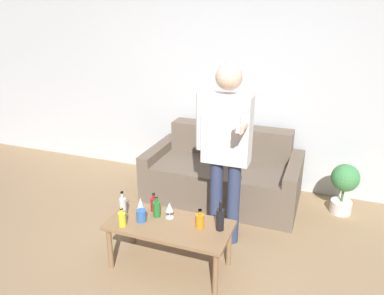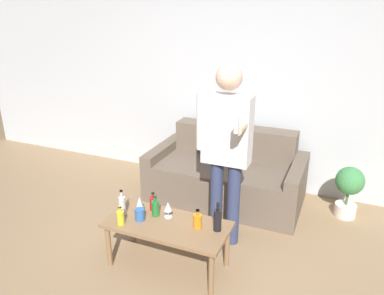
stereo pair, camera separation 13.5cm
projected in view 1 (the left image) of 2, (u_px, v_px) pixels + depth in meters
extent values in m
cube|color=silver|center=(233.00, 75.00, 4.42)|extent=(8.00, 0.06, 2.70)
cube|color=#6B5B4C|center=(219.00, 186.00, 4.20)|extent=(1.43, 0.65, 0.45)
cube|color=#6B5B4C|center=(230.00, 157.00, 4.53)|extent=(1.43, 0.25, 0.80)
cube|color=#6B5B4C|center=(160.00, 167.00, 4.55)|extent=(0.14, 0.91, 0.56)
cube|color=#6B5B4C|center=(293.00, 188.00, 4.03)|extent=(0.14, 0.91, 0.56)
cube|color=#8E6B47|center=(169.00, 225.00, 3.11)|extent=(1.03, 0.49, 0.03)
cylinder|color=#8E6B47|center=(110.00, 248.00, 3.16)|extent=(0.04, 0.04, 0.39)
cylinder|color=#8E6B47|center=(215.00, 274.00, 2.86)|extent=(0.04, 0.04, 0.39)
cylinder|color=#8E6B47|center=(133.00, 224.00, 3.51)|extent=(0.04, 0.04, 0.39)
cylinder|color=#8E6B47|center=(229.00, 245.00, 3.20)|extent=(0.04, 0.04, 0.39)
cylinder|color=silver|center=(123.00, 207.00, 3.19)|extent=(0.06, 0.06, 0.17)
cylinder|color=silver|center=(122.00, 195.00, 3.15)|extent=(0.02, 0.02, 0.06)
cylinder|color=black|center=(122.00, 193.00, 3.14)|extent=(0.03, 0.03, 0.01)
cylinder|color=yellow|center=(122.00, 219.00, 3.05)|extent=(0.06, 0.06, 0.12)
cylinder|color=yellow|center=(121.00, 210.00, 3.02)|extent=(0.02, 0.02, 0.05)
cylinder|color=black|center=(121.00, 209.00, 3.02)|extent=(0.03, 0.03, 0.01)
cylinder|color=orange|center=(200.00, 221.00, 3.04)|extent=(0.07, 0.07, 0.12)
cylinder|color=orange|center=(200.00, 212.00, 3.01)|extent=(0.03, 0.03, 0.05)
cylinder|color=black|center=(200.00, 210.00, 3.00)|extent=(0.03, 0.03, 0.01)
cylinder|color=#B21E1E|center=(154.00, 204.00, 3.28)|extent=(0.06, 0.06, 0.12)
cylinder|color=#B21E1E|center=(154.00, 196.00, 3.25)|extent=(0.02, 0.02, 0.05)
cylinder|color=black|center=(154.00, 194.00, 3.24)|extent=(0.03, 0.03, 0.01)
cylinder|color=black|center=(220.00, 220.00, 2.99)|extent=(0.07, 0.07, 0.18)
cylinder|color=black|center=(221.00, 206.00, 2.95)|extent=(0.02, 0.02, 0.07)
cylinder|color=black|center=(221.00, 203.00, 2.94)|extent=(0.03, 0.03, 0.01)
cylinder|color=#23752D|center=(157.00, 209.00, 3.19)|extent=(0.06, 0.06, 0.14)
cylinder|color=#23752D|center=(156.00, 199.00, 3.15)|extent=(0.02, 0.02, 0.05)
cylinder|color=black|center=(156.00, 197.00, 3.15)|extent=(0.03, 0.03, 0.01)
cylinder|color=silver|center=(170.00, 217.00, 3.19)|extent=(0.07, 0.07, 0.01)
cylinder|color=silver|center=(170.00, 214.00, 3.18)|extent=(0.01, 0.01, 0.06)
cone|color=silver|center=(169.00, 207.00, 3.15)|extent=(0.07, 0.07, 0.08)
cylinder|color=silver|center=(141.00, 215.00, 3.23)|extent=(0.06, 0.06, 0.01)
cylinder|color=silver|center=(141.00, 211.00, 3.21)|extent=(0.01, 0.01, 0.07)
cone|color=silver|center=(140.00, 203.00, 3.18)|extent=(0.06, 0.06, 0.10)
cylinder|color=#3366B2|center=(141.00, 216.00, 3.13)|extent=(0.08, 0.08, 0.10)
cylinder|color=navy|center=(216.00, 200.00, 3.51)|extent=(0.12, 0.12, 0.81)
cylinder|color=navy|center=(233.00, 203.00, 3.45)|extent=(0.12, 0.12, 0.81)
cube|color=white|center=(227.00, 129.00, 3.23)|extent=(0.42, 0.18, 0.61)
sphere|color=beige|center=(229.00, 77.00, 3.07)|extent=(0.22, 0.22, 0.22)
cylinder|color=white|center=(200.00, 121.00, 3.29)|extent=(0.08, 0.08, 0.52)
cylinder|color=beige|center=(243.00, 126.00, 3.02)|extent=(0.08, 0.27, 0.08)
cube|color=white|center=(238.00, 124.00, 2.86)|extent=(0.03, 0.03, 0.14)
cylinder|color=silver|center=(341.00, 207.00, 4.07)|extent=(0.22, 0.22, 0.14)
cylinder|color=#476B38|center=(343.00, 194.00, 4.01)|extent=(0.03, 0.03, 0.18)
sphere|color=#428E4C|center=(345.00, 178.00, 3.95)|extent=(0.29, 0.29, 0.29)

